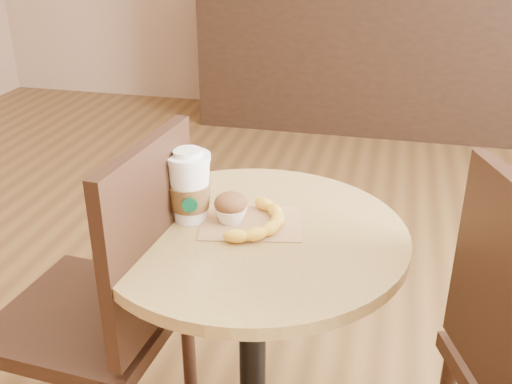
% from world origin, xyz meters
% --- Properties ---
extents(cafe_table, '(0.74, 0.74, 0.75)m').
position_xyz_m(cafe_table, '(-0.03, 0.10, 0.55)').
color(cafe_table, black).
rests_on(cafe_table, ground).
extents(chair_left, '(0.46, 0.46, 0.98)m').
position_xyz_m(chair_left, '(-0.37, 0.01, 0.54)').
color(chair_left, black).
rests_on(chair_left, ground).
extents(service_counter, '(2.30, 0.65, 1.04)m').
position_xyz_m(service_counter, '(0.00, 3.18, 0.52)').
color(service_counter, black).
rests_on(service_counter, ground).
extents(kraft_bag, '(0.27, 0.22, 0.00)m').
position_xyz_m(kraft_bag, '(-0.04, 0.13, 0.75)').
color(kraft_bag, '#AC7E53').
rests_on(kraft_bag, cafe_table).
extents(coffee_cup, '(0.11, 0.11, 0.18)m').
position_xyz_m(coffee_cup, '(-0.19, 0.12, 0.83)').
color(coffee_cup, white).
rests_on(coffee_cup, cafe_table).
extents(muffin, '(0.08, 0.08, 0.07)m').
position_xyz_m(muffin, '(-0.09, 0.13, 0.79)').
color(muffin, white).
rests_on(muffin, kraft_bag).
extents(banana, '(0.19, 0.26, 0.03)m').
position_xyz_m(banana, '(-0.02, 0.12, 0.77)').
color(banana, yellow).
rests_on(banana, kraft_bag).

